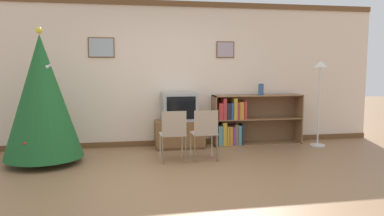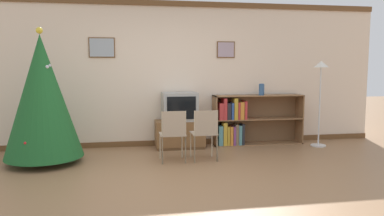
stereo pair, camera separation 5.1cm
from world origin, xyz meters
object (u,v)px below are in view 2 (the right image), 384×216
at_px(television, 180,107).
at_px(christmas_tree, 42,97).
at_px(vase, 262,89).
at_px(folding_chair_left, 173,133).
at_px(bookshelf, 243,121).
at_px(standing_lamp, 321,81).
at_px(tv_console, 180,134).
at_px(folding_chair_right, 205,132).

bearing_deg(television, christmas_tree, -162.06).
height_order(christmas_tree, vase, christmas_tree).
bearing_deg(vase, folding_chair_left, -150.02).
distance_m(television, vase, 1.61).
bearing_deg(christmas_tree, bookshelf, 12.94).
bearing_deg(standing_lamp, television, 173.00).
height_order(television, standing_lamp, standing_lamp).
bearing_deg(standing_lamp, christmas_tree, -175.24).
height_order(tv_console, standing_lamp, standing_lamp).
relative_size(tv_console, vase, 4.04).
bearing_deg(christmas_tree, folding_chair_right, -7.09).
distance_m(christmas_tree, bookshelf, 3.59).
bearing_deg(folding_chair_right, christmas_tree, 172.91).
height_order(folding_chair_right, vase, vase).
bearing_deg(bookshelf, christmas_tree, -167.06).
relative_size(folding_chair_left, folding_chair_right, 1.00).
bearing_deg(tv_console, folding_chair_right, -76.29).
bearing_deg(folding_chair_right, television, 103.75).
height_order(tv_console, folding_chair_left, folding_chair_left).
bearing_deg(folding_chair_left, christmas_tree, 171.13).
relative_size(folding_chair_left, standing_lamp, 0.51).
distance_m(television, folding_chair_right, 1.10).
xyz_separation_m(folding_chair_right, standing_lamp, (2.35, 0.71, 0.76)).
height_order(christmas_tree, television, christmas_tree).
bearing_deg(television, tv_console, 90.00).
bearing_deg(folding_chair_right, vase, 38.50).
bearing_deg(bookshelf, tv_console, -176.73).
xyz_separation_m(folding_chair_left, folding_chair_right, (0.50, 0.00, 0.00)).
xyz_separation_m(folding_chair_left, bookshelf, (1.48, 1.10, -0.01)).
xyz_separation_m(television, vase, (1.58, 0.03, 0.30)).
xyz_separation_m(tv_console, standing_lamp, (2.60, -0.32, 0.97)).
bearing_deg(folding_chair_left, vase, 29.98).
xyz_separation_m(television, bookshelf, (1.23, 0.07, -0.31)).
bearing_deg(folding_chair_left, folding_chair_right, 0.00).
height_order(television, bookshelf, television).
xyz_separation_m(christmas_tree, bookshelf, (3.45, 0.79, -0.58)).
relative_size(christmas_tree, television, 3.32).
bearing_deg(christmas_tree, vase, 11.13).
distance_m(tv_console, standing_lamp, 2.79).
xyz_separation_m(television, folding_chair_right, (0.25, -1.03, -0.29)).
distance_m(folding_chair_right, vase, 1.80).
relative_size(christmas_tree, vase, 9.49).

